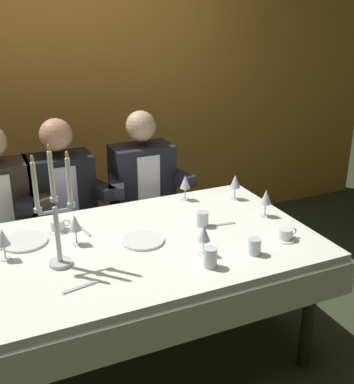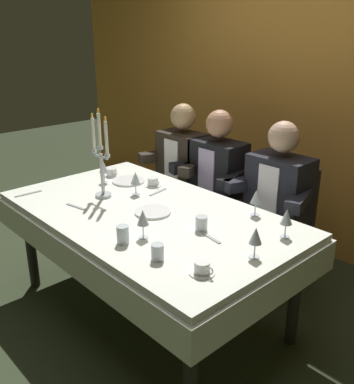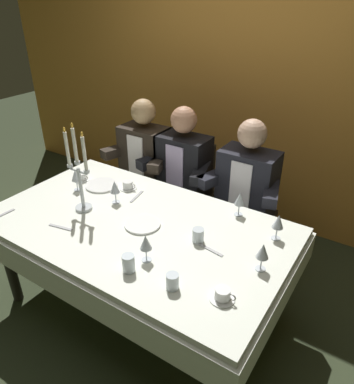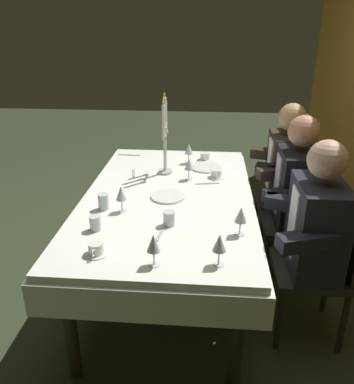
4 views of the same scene
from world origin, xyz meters
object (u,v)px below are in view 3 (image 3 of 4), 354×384
(wine_glass_1, at_px, (115,188))
(wine_glass_5, at_px, (240,199))
(candelabra, at_px, (79,176))
(coffee_cup_1, at_px, (128,185))
(wine_glass_2, at_px, (76,176))
(wine_glass_3, at_px, (263,252))
(dinner_plate_0, at_px, (102,185))
(coffee_cup_2, at_px, (82,177))
(water_tumbler_0, at_px, (198,235))
(coffee_cup_0, at_px, (223,295))
(wine_glass_4, at_px, (146,243))
(wine_glass_0, at_px, (278,222))
(seated_diner_2, at_px, (247,184))
(dinner_plate_1, at_px, (143,224))
(seated_diner_0, at_px, (146,156))
(dining_table, at_px, (137,238))
(seated_diner_1, at_px, (184,166))
(water_tumbler_1, at_px, (172,281))
(water_tumbler_2, at_px, (129,263))

(wine_glass_1, relative_size, wine_glass_5, 1.00)
(candelabra, xyz_separation_m, coffee_cup_1, (0.06, 0.38, -0.22))
(wine_glass_2, distance_m, wine_glass_5, 1.18)
(wine_glass_3, distance_m, wine_glass_5, 0.53)
(wine_glass_5, bearing_deg, dinner_plate_0, -169.27)
(wine_glass_1, bearing_deg, coffee_cup_2, 166.10)
(wine_glass_5, height_order, water_tumbler_0, wine_glass_5)
(wine_glass_2, height_order, coffee_cup_0, wine_glass_2)
(wine_glass_4, xyz_separation_m, water_tumbler_0, (0.15, 0.30, -0.07))
(wine_glass_4, height_order, coffee_cup_1, wine_glass_4)
(coffee_cup_2, bearing_deg, wine_glass_1, -13.90)
(wine_glass_0, relative_size, coffee_cup_0, 1.24)
(seated_diner_2, bearing_deg, wine_glass_4, -94.75)
(wine_glass_0, relative_size, wine_glass_5, 1.00)
(dinner_plate_1, height_order, wine_glass_0, wine_glass_0)
(wine_glass_3, bearing_deg, wine_glass_5, 127.31)
(wine_glass_2, height_order, seated_diner_0, seated_diner_0)
(coffee_cup_1, bearing_deg, dinner_plate_1, -39.94)
(wine_glass_2, bearing_deg, seated_diner_2, 38.04)
(dining_table, xyz_separation_m, seated_diner_1, (-0.20, 0.89, 0.11))
(wine_glass_3, height_order, wine_glass_5, same)
(wine_glass_4, bearing_deg, wine_glass_5, 72.02)
(wine_glass_2, xyz_separation_m, seated_diner_1, (0.43, 0.78, -0.12))
(wine_glass_0, bearing_deg, dinner_plate_0, -176.70)
(water_tumbler_0, bearing_deg, wine_glass_2, 177.03)
(seated_diner_1, bearing_deg, water_tumbler_0, -53.22)
(seated_diner_2, bearing_deg, water_tumbler_1, -83.50)
(dinner_plate_0, bearing_deg, water_tumbler_2, -38.49)
(wine_glass_0, distance_m, wine_glass_1, 1.09)
(wine_glass_0, height_order, water_tumbler_0, wine_glass_0)
(wine_glass_3, bearing_deg, water_tumbler_2, -145.82)
(dinner_plate_0, distance_m, coffee_cup_0, 1.38)
(wine_glass_1, height_order, coffee_cup_2, wine_glass_1)
(coffee_cup_0, distance_m, seated_diner_1, 1.50)
(candelabra, xyz_separation_m, water_tumbler_0, (0.82, 0.11, -0.20))
(wine_glass_4, xyz_separation_m, seated_diner_0, (-0.87, 1.13, -0.12))
(wine_glass_1, height_order, water_tumbler_1, wine_glass_1)
(wine_glass_3, height_order, wine_glass_4, same)
(seated_diner_1, xyz_separation_m, seated_diner_2, (0.57, 0.00, 0.00))
(water_tumbler_1, xyz_separation_m, coffee_cup_0, (0.24, 0.07, -0.01))
(seated_diner_0, bearing_deg, water_tumbler_1, -48.03)
(candelabra, distance_m, water_tumbler_1, 0.97)
(water_tumbler_2, relative_size, seated_diner_1, 0.08)
(dinner_plate_0, bearing_deg, dining_table, -25.18)
(dinner_plate_0, xyz_separation_m, seated_diner_1, (0.32, 0.64, -0.01))
(coffee_cup_2, bearing_deg, wine_glass_4, -26.00)
(coffee_cup_2, relative_size, seated_diner_0, 0.11)
(seated_diner_1, height_order, seated_diner_2, same)
(dinner_plate_0, distance_m, wine_glass_2, 0.21)
(dining_table, xyz_separation_m, seated_diner_2, (0.37, 0.89, 0.11))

